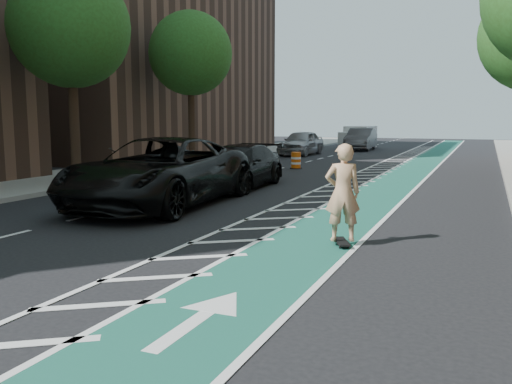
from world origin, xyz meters
The scene contains 19 objects.
ground centered at (0.00, 0.00, 0.00)m, with size 120.00×120.00×0.00m, color black.
bike_lane centered at (3.00, 10.00, 0.01)m, with size 2.00×90.00×0.01m, color #175241.
buffer_strip centered at (1.50, 10.00, 0.01)m, with size 1.40×90.00×0.01m, color silver.
sidewalk_left centered at (-9.50, 10.00, 0.07)m, with size 5.00×90.00×0.15m, color gray.
curb_right centered at (7.05, 10.00, 0.08)m, with size 0.12×90.00×0.16m, color gray.
curb_left centered at (-7.05, 10.00, 0.08)m, with size 0.12×90.00×0.16m, color gray.
building_left_far centered at (-17.50, 24.00, 9.00)m, with size 14.00×22.00×18.00m, color brown.
tree_l_c centered at (-7.90, 8.00, 5.77)m, with size 4.20×4.20×7.90m.
tree_l_d centered at (-7.90, 16.00, 5.77)m, with size 4.20×4.20×7.90m.
skateboard centered at (3.70, 1.93, 0.09)m, with size 0.53×0.82×0.11m.
skateboarder centered at (3.70, 1.93, 1.08)m, with size 0.71×0.47×1.95m, color tan.
suv_near centered at (-2.40, 4.78, 0.99)m, with size 3.29×7.14×1.98m, color black.
suv_far centered at (-2.05, 9.39, 0.78)m, with size 2.18×5.37×1.56m, color black.
car_silver centered at (-5.33, 26.62, 0.84)m, with size 1.98×4.93×1.68m, color #98999E.
car_grey centered at (-2.80, 33.81, 0.85)m, with size 1.81×5.18×1.71m, color #4F4F54.
box_truck centered at (-3.63, 36.59, 0.83)m, with size 2.41×4.54×1.81m.
barrel_a centered at (-2.20, 6.68, 0.39)m, with size 0.61×0.61×0.83m.
barrel_b centered at (-1.80, 11.84, 0.39)m, with size 0.60×0.60×0.82m.
barrel_c centered at (-2.47, 17.17, 0.39)m, with size 0.61×0.61×0.83m.
Camera 1 is at (6.27, -8.51, 2.56)m, focal length 38.00 mm.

